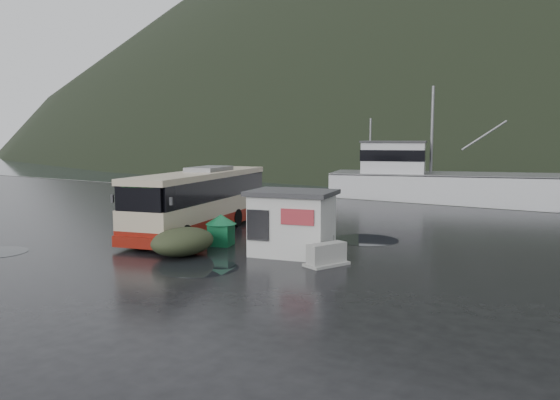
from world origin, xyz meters
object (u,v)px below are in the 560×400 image
Objects in this scene: coach_bus at (202,231)px; ticket_kiosk at (292,255)px; jersey_barrier_a at (327,265)px; jersey_barrier_b at (318,255)px; dome_tent at (183,255)px; waste_bin_right at (268,248)px; white_van at (186,223)px; fishing_trawler at (468,197)px; waste_bin_left at (221,245)px.

coach_bus reaches higher than ticket_kiosk.
jersey_barrier_a is 1.07× the size of jersey_barrier_b.
coach_bus is 8.55m from jersey_barrier_b.
waste_bin_right is at bearing 55.42° from dome_tent.
dome_tent is (-2.22, -3.22, 0.00)m from waste_bin_right.
fishing_trawler reaches higher than white_van.
fishing_trawler is at bearing 58.65° from coach_bus.
coach_bus is 7.39× the size of jersey_barrier_b.
coach_bus is 7.68m from ticket_kiosk.
waste_bin_left is 4.92m from jersey_barrier_b.
fishing_trawler is (10.36, 23.38, 0.00)m from white_van.
white_van is at bearing 161.81° from jersey_barrier_b.
coach_bus reaches higher than white_van.
jersey_barrier_a is (12.25, -5.03, 0.00)m from white_van.
coach_bus is 26.19m from fishing_trawler.
jersey_barrier_a is (6.08, -0.86, 0.00)m from waste_bin_left.
fishing_trawler reaches higher than coach_bus.
white_van is 9.21m from dome_tent.
dome_tent reaches higher than jersey_barrier_b.
ticket_kiosk is at bearing -17.46° from waste_bin_right.
waste_bin_left is at bearing 168.66° from ticket_kiosk.
dome_tent is 1.84× the size of jersey_barrier_b.
jersey_barrier_a is at bearing -31.06° from white_van.
ticket_kiosk is 0.13× the size of fishing_trawler.
fishing_trawler is at bearing 82.19° from dome_tent.
coach_bus is 0.45× the size of fishing_trawler.
ticket_kiosk reaches higher than jersey_barrier_a.
dome_tent reaches higher than jersey_barrier_a.
ticket_kiosk reaches higher than waste_bin_right.
waste_bin_right is at bearing 14.76° from waste_bin_left.
dome_tent is 0.11× the size of fishing_trawler.
coach_bus is 10.08m from jersey_barrier_a.
fishing_trawler reaches higher than jersey_barrier_b.
dome_tent is at bearing -157.31° from ticket_kiosk.
jersey_barrier_b is at bearing -105.83° from fishing_trawler.
dome_tent is 30.46m from fishing_trawler.
fishing_trawler reaches higher than jersey_barrier_a.
dome_tent is (6.22, -6.79, 0.00)m from white_van.
jersey_barrier_b is (-1.18, 1.40, 0.00)m from jersey_barrier_a.
waste_bin_left is at bearing -165.24° from waste_bin_right.
ticket_kiosk is at bearing -107.99° from fishing_trawler.
fishing_trawler is at bearing 57.38° from white_van.
white_van is 13.24m from jersey_barrier_a.
coach_bus is at bearing 149.00° from ticket_kiosk.
waste_bin_left is at bearing -115.96° from fishing_trawler.
waste_bin_left is (3.43, -2.50, 0.00)m from coach_bus.
coach_bus reaches higher than jersey_barrier_b.
jersey_barrier_b is (11.06, -3.64, 0.00)m from white_van.
waste_bin_left is 2.35m from waste_bin_right.
fishing_trawler is (4.14, 30.18, 0.00)m from dome_tent.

